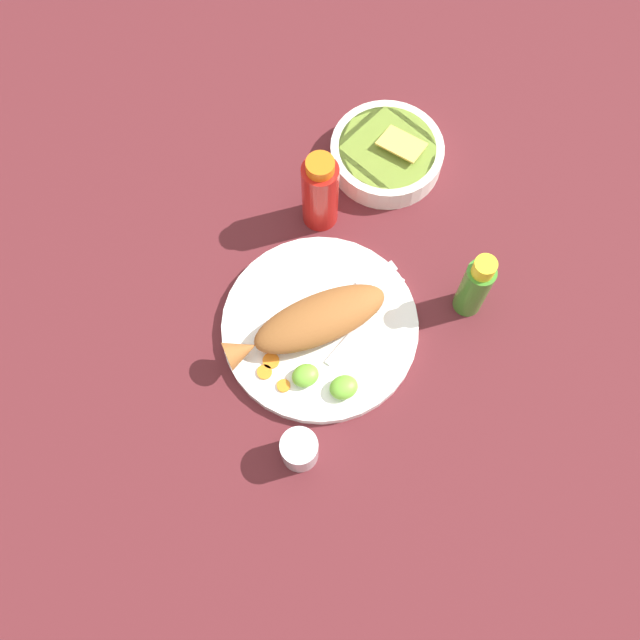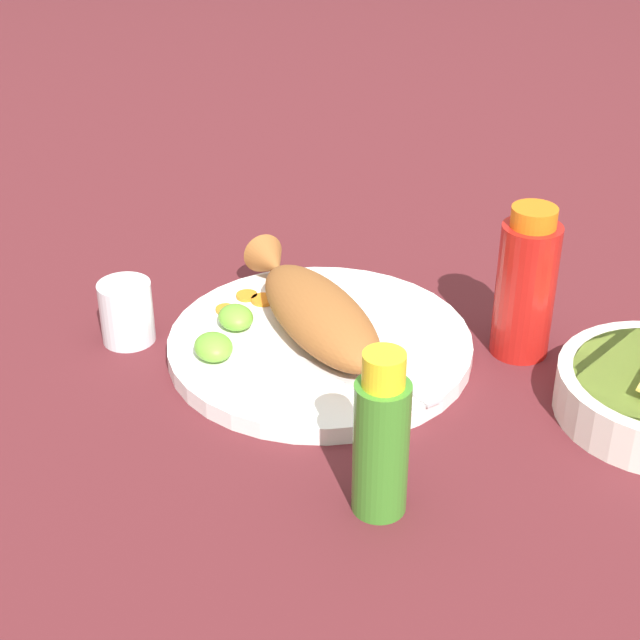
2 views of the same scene
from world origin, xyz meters
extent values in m
plane|color=#561E23|center=(0.00, 0.00, 0.00)|extent=(4.00, 4.00, 0.00)
cylinder|color=white|center=(0.00, 0.00, 0.01)|extent=(0.30, 0.30, 0.02)
ellipsoid|color=#935628|center=(0.00, 0.00, 0.04)|extent=(0.21, 0.08, 0.05)
cone|color=#935628|center=(-0.13, 0.00, 0.04)|extent=(0.05, 0.05, 0.05)
cube|color=silver|center=(0.02, 0.02, 0.02)|extent=(0.11, 0.03, 0.00)
cube|color=silver|center=(0.11, 0.04, 0.02)|extent=(0.07, 0.03, 0.00)
cube|color=silver|center=(0.04, -0.04, 0.02)|extent=(0.11, 0.06, 0.00)
cube|color=silver|center=(0.12, 0.01, 0.02)|extent=(0.07, 0.05, 0.00)
cylinder|color=orange|center=(-0.09, -0.02, 0.02)|extent=(0.03, 0.03, 0.00)
cylinder|color=orange|center=(-0.11, -0.04, 0.02)|extent=(0.02, 0.02, 0.00)
cylinder|color=orange|center=(-0.09, -0.07, 0.02)|extent=(0.02, 0.02, 0.00)
ellipsoid|color=#6BB233|center=(-0.05, -0.07, 0.03)|extent=(0.04, 0.04, 0.02)
ellipsoid|color=#6BB233|center=(-0.01, -0.11, 0.03)|extent=(0.04, 0.04, 0.02)
cylinder|color=#B21914|center=(0.08, 0.18, 0.07)|extent=(0.06, 0.06, 0.14)
cylinder|color=orange|center=(0.08, 0.18, 0.15)|extent=(0.04, 0.04, 0.02)
cylinder|color=#3D8428|center=(0.23, -0.05, 0.06)|extent=(0.04, 0.04, 0.12)
cylinder|color=yellow|center=(0.23, -0.05, 0.13)|extent=(0.03, 0.03, 0.03)
cylinder|color=silver|center=(-0.11, -0.17, 0.03)|extent=(0.05, 0.05, 0.06)
cylinder|color=white|center=(-0.11, -0.17, 0.01)|extent=(0.04, 0.04, 0.03)
camera|label=1|loc=(-0.16, -0.36, 1.04)|focal=40.00mm
camera|label=2|loc=(0.76, -0.35, 0.53)|focal=55.00mm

